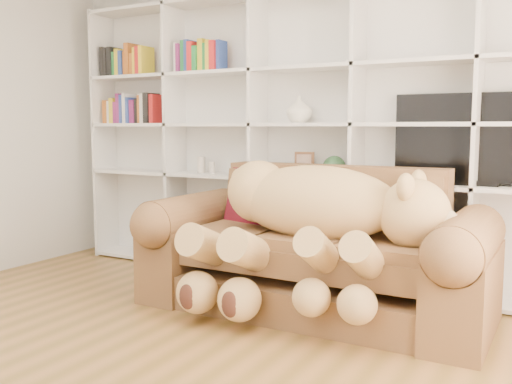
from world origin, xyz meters
The scene contains 12 objects.
wall_back centered at (0.00, 2.50, 1.35)m, with size 5.00×0.02×2.70m, color silver.
bookshelf centered at (-0.24, 2.36, 1.31)m, with size 4.43×0.35×2.40m.
sofa centered at (0.37, 1.64, 0.38)m, with size 2.37×1.02×1.00m.
teddy_bear centered at (0.43, 1.44, 0.68)m, with size 1.69×0.95×0.98m.
throw_pillow centered at (-0.20, 1.81, 0.73)m, with size 0.45×0.15×0.45m, color maroon.
tv centered at (1.29, 2.35, 1.19)m, with size 1.11×0.18×0.66m.
picture_frame centered at (-0.01, 2.30, 0.98)m, with size 0.16×0.03×0.20m, color #51311C.
green_vase centered at (0.25, 2.30, 0.96)m, with size 0.19×0.19×0.19m, color #2E5B33.
figurine_tall centered at (-1.03, 2.30, 0.94)m, with size 0.07×0.07×0.15m, color beige.
figurine_short centered at (-0.92, 2.30, 0.92)m, with size 0.06×0.06×0.10m, color beige.
snow_globe centered at (-0.58, 2.30, 0.92)m, with size 0.11×0.11×0.11m, color silver.
shelf_vase centered at (-0.06, 2.30, 1.42)m, with size 0.21×0.21×0.22m, color white.
Camera 1 is at (1.93, -1.97, 1.28)m, focal length 40.00 mm.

